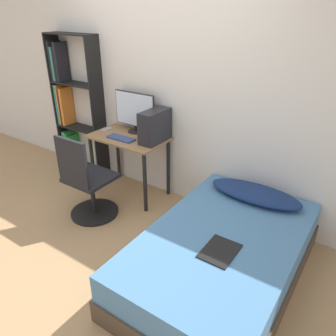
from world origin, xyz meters
name	(u,v)px	position (x,y,z in m)	size (l,w,h in m)	color
ground_plane	(80,253)	(0.00, 0.00, 0.00)	(14.00, 14.00, 0.00)	tan
wall_back	(166,92)	(0.00, 1.46, 1.25)	(8.00, 0.05, 2.50)	silver
desk	(129,147)	(-0.32, 1.16, 0.61)	(0.91, 0.56, 0.75)	#997047
bookshelf	(71,106)	(-1.48, 1.32, 0.89)	(0.76, 0.23, 1.82)	black
office_chair	(87,187)	(-0.36, 0.50, 0.38)	(0.53, 0.53, 0.97)	black
bed	(221,257)	(1.24, 0.48, 0.22)	(1.18, 1.91, 0.44)	#4C3D2D
pillow	(255,193)	(1.24, 1.18, 0.50)	(0.90, 0.36, 0.11)	navy
magazine	(220,251)	(1.31, 0.29, 0.45)	(0.24, 0.32, 0.01)	black
monitor	(135,111)	(-0.35, 1.33, 1.01)	(0.57, 0.19, 0.48)	black
keyboard	(121,138)	(-0.33, 1.04, 0.76)	(0.34, 0.13, 0.02)	#33477A
pc_tower	(155,126)	(0.03, 1.21, 0.93)	(0.18, 0.40, 0.36)	#232328
phone	(107,129)	(-0.69, 1.19, 0.76)	(0.07, 0.14, 0.01)	#B7B7BC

